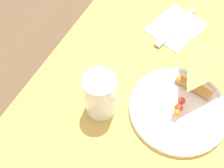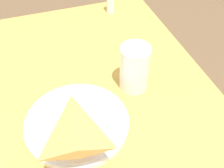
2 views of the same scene
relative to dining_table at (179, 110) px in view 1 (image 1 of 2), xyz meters
The scene contains 5 objects.
dining_table is the anchor object (origin of this frame).
plate_pizza 0.13m from the dining_table, behind, with size 0.25×0.25×0.05m.
milk_glass 0.28m from the dining_table, 128.38° to the left, with size 0.08×0.08×0.13m.
napkin_folded 0.26m from the dining_table, 26.01° to the left, with size 0.19×0.18×0.00m.
butter_knife 0.25m from the dining_table, 27.79° to the left, with size 0.21×0.07×0.01m.
Camera 1 is at (-0.43, 0.00, 1.36)m, focal length 45.00 mm.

